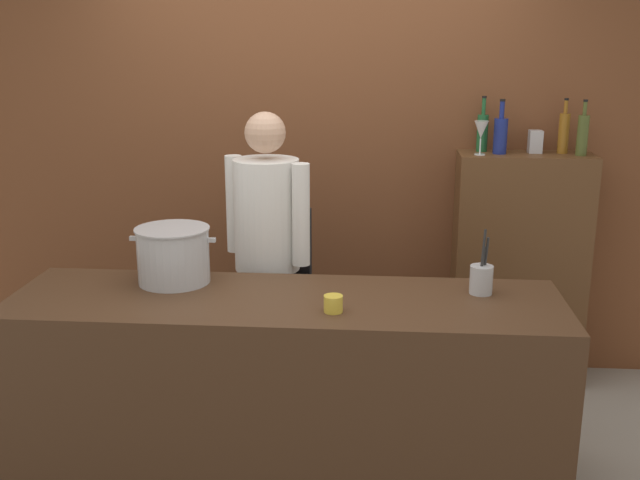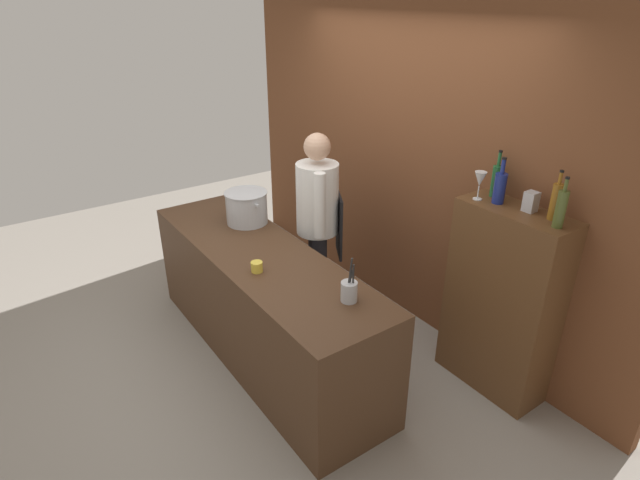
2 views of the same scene
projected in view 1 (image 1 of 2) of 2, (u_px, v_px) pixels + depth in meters
The scene contains 14 objects.
ground_plane at pixel (287, 476), 3.55m from camera, with size 8.00×8.00×0.00m, color gray.
brick_back_panel at pixel (313, 126), 4.50m from camera, with size 4.40×0.10×3.00m, color brown.
prep_counter at pixel (286, 390), 3.43m from camera, with size 2.47×0.70×0.90m, color #472D1C.
bar_cabinet at pixel (518, 269), 4.42m from camera, with size 0.76×0.32×1.38m, color brown.
chef at pixel (268, 245), 3.91m from camera, with size 0.47×0.41×1.66m.
stockpot_large at pixel (173, 255), 3.49m from camera, with size 0.41×0.35×0.26m.
utensil_crock at pixel (481, 279), 3.35m from camera, with size 0.10×0.10×0.30m.
butter_jar at pixel (333, 304), 3.14m from camera, with size 0.08×0.08×0.07m, color yellow.
wine_bottle_cobalt at pixel (500, 134), 4.21m from camera, with size 0.08×0.08×0.31m.
wine_bottle_olive at pixel (583, 134), 4.14m from camera, with size 0.06×0.06×0.31m.
wine_bottle_amber at pixel (564, 132), 4.23m from camera, with size 0.06×0.06×0.31m.
wine_bottle_green at pixel (482, 131), 4.29m from camera, with size 0.06×0.06×0.32m.
wine_glass_short at pixel (481, 131), 4.16m from camera, with size 0.08×0.08×0.19m.
spice_tin_silver at pixel (535, 142), 4.25m from camera, with size 0.07×0.07×0.13m, color #B2B2B7.
Camera 1 is at (0.41, -3.10, 2.02)m, focal length 41.88 mm.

